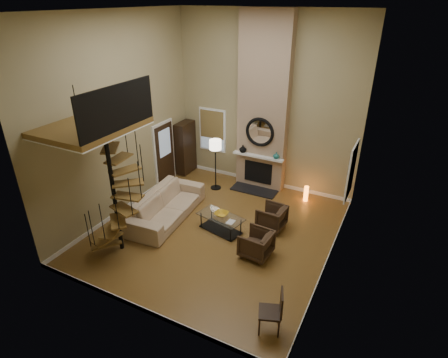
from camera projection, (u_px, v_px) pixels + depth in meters
The scene contains 33 objects.
ground at pixel (217, 230), 10.07m from camera, with size 6.00×6.50×0.01m, color olive.
back_wall at pixel (266, 104), 11.43m from camera, with size 6.00×0.02×5.50m, color tan.
front_wall at pixel (126, 193), 6.26m from camera, with size 6.00×0.02×5.50m, color tan.
left_wall at pixel (120, 119), 10.07m from camera, with size 0.02×6.50×5.50m, color tan.
right_wall at pixel (344, 158), 7.62m from camera, with size 0.02×6.50×5.50m, color tan.
ceiling at pixel (215, 10), 7.61m from camera, with size 6.00×6.50×0.01m, color silver.
baseboard_back at pixel (262, 181), 12.62m from camera, with size 6.00×0.02×0.12m, color white.
baseboard_front at pixel (142, 309), 7.47m from camera, with size 6.00×0.02×0.12m, color white.
baseboard_left at pixel (132, 203), 11.27m from camera, with size 0.02×6.50×0.12m, color white.
baseboard_right at pixel (327, 261), 8.82m from camera, with size 0.02×6.50×0.12m, color white.
chimney_breast at pixel (263, 105), 11.27m from camera, with size 1.60×0.38×5.50m, color #9A7E64.
hearth at pixel (254, 190), 12.11m from camera, with size 1.50×0.60×0.04m, color black.
firebox at pixel (258, 172), 12.10m from camera, with size 0.95×0.02×0.72m, color black.
mantel at pixel (258, 156), 11.77m from camera, with size 1.70×0.18×0.06m, color white.
mirror_frame at pixel (260, 132), 11.46m from camera, with size 0.94×0.94×0.10m, color black.
mirror_disc at pixel (260, 132), 11.47m from camera, with size 0.80×0.80×0.01m, color white.
vase_left at pixel (243, 149), 11.96m from camera, with size 0.24×0.24×0.25m, color black.
vase_right at pixel (276, 155), 11.49m from camera, with size 0.20×0.20×0.21m, color #1B615E.
window_back at pixel (212, 130), 12.68m from camera, with size 1.02×0.06×1.52m.
window_right at pixel (351, 170), 9.72m from camera, with size 0.06×1.02×1.52m.
entry_door at pixel (164, 154), 12.24m from camera, with size 0.10×1.05×2.16m.
loft at pixel (95, 125), 8.03m from camera, with size 1.70×2.20×1.09m.
spiral_stair at pixel (114, 186), 8.58m from camera, with size 1.47×1.47×4.06m.
hutch at pixel (185, 147), 13.00m from camera, with size 0.39×0.82×1.84m, color black.
sofa at pixel (167, 205), 10.51m from camera, with size 2.79×1.09×0.82m, color tan.
armchair_near at pixel (274, 218), 10.00m from camera, with size 0.69×0.72×0.65m, color #3D2A1C.
armchair_far at pixel (259, 245), 8.92m from camera, with size 0.71×0.73×0.67m, color #3D2A1C.
coffee_table at pixel (221, 222), 9.95m from camera, with size 1.36×0.88×0.46m.
bowl at pixel (221, 214), 9.89m from camera, with size 0.37×0.37×0.09m, color gold.
book at pixel (230, 222), 9.61m from camera, with size 0.19×0.25×0.02m, color gray.
floor_lamp at pixel (215, 149), 11.66m from camera, with size 0.39×0.39×1.70m.
accent_lamp at pixel (306, 194), 11.42m from camera, with size 0.14×0.14×0.50m, color orange.
side_chair at pixel (275, 309), 6.85m from camera, with size 0.54×0.53×0.93m.
Camera 1 is at (3.99, -7.37, 5.77)m, focal length 29.45 mm.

